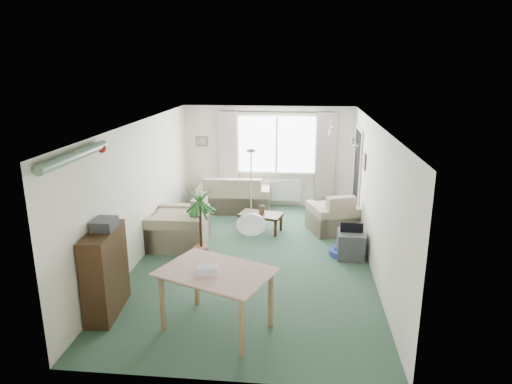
# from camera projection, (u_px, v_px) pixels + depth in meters

# --- Properties ---
(ground) EXTENTS (6.50, 6.50, 0.00)m
(ground) POSITION_uv_depth(u_px,v_px,m) (254.00, 259.00, 8.09)
(ground) COLOR #2C4A37
(window) EXTENTS (1.80, 0.03, 1.30)m
(window) POSITION_uv_depth(u_px,v_px,m) (277.00, 144.00, 10.76)
(window) COLOR white
(curtain_rod) EXTENTS (2.60, 0.03, 0.03)m
(curtain_rod) POSITION_uv_depth(u_px,v_px,m) (277.00, 112.00, 10.47)
(curtain_rod) COLOR black
(curtain_left) EXTENTS (0.45, 0.08, 2.00)m
(curtain_left) POSITION_uv_depth(u_px,v_px,m) (228.00, 154.00, 10.84)
(curtain_left) COLOR beige
(curtain_right) EXTENTS (0.45, 0.08, 2.00)m
(curtain_right) POSITION_uv_depth(u_px,v_px,m) (326.00, 156.00, 10.62)
(curtain_right) COLOR beige
(radiator) EXTENTS (1.20, 0.10, 0.55)m
(radiator) POSITION_uv_depth(u_px,v_px,m) (276.00, 190.00, 11.02)
(radiator) COLOR white
(doorway) EXTENTS (0.03, 0.95, 2.00)m
(doorway) POSITION_uv_depth(u_px,v_px,m) (357.00, 177.00, 9.74)
(doorway) COLOR black
(pendant_lamp) EXTENTS (0.36, 0.36, 0.36)m
(pendant_lamp) POSITION_uv_depth(u_px,v_px,m) (251.00, 225.00, 5.47)
(pendant_lamp) COLOR white
(tinsel_garland) EXTENTS (1.60, 1.60, 0.12)m
(tinsel_garland) POSITION_uv_depth(u_px,v_px,m) (75.00, 156.00, 5.45)
(tinsel_garland) COLOR #196626
(bauble_cluster_a) EXTENTS (0.20, 0.20, 0.20)m
(bauble_cluster_a) POSITION_uv_depth(u_px,v_px,m) (331.00, 128.00, 8.23)
(bauble_cluster_a) COLOR silver
(bauble_cluster_b) EXTENTS (0.20, 0.20, 0.20)m
(bauble_cluster_b) POSITION_uv_depth(u_px,v_px,m) (355.00, 139.00, 7.05)
(bauble_cluster_b) COLOR silver
(wall_picture_back) EXTENTS (0.28, 0.03, 0.22)m
(wall_picture_back) POSITION_uv_depth(u_px,v_px,m) (202.00, 141.00, 10.92)
(wall_picture_back) COLOR brown
(wall_picture_right) EXTENTS (0.03, 0.24, 0.30)m
(wall_picture_right) POSITION_uv_depth(u_px,v_px,m) (365.00, 162.00, 8.63)
(wall_picture_right) COLOR brown
(sofa) EXTENTS (1.72, 0.98, 0.84)m
(sofa) POSITION_uv_depth(u_px,v_px,m) (234.00, 193.00, 10.69)
(sofa) COLOR #B6AB8A
(sofa) RESTS_ON ground
(armchair_corner) EXTENTS (1.16, 1.13, 0.82)m
(armchair_corner) POSITION_uv_depth(u_px,v_px,m) (334.00, 212.00, 9.36)
(armchair_corner) COLOR beige
(armchair_corner) RESTS_ON ground
(armchair_left) EXTENTS (1.06, 1.11, 0.97)m
(armchair_left) POSITION_uv_depth(u_px,v_px,m) (178.00, 220.00, 8.62)
(armchair_left) COLOR tan
(armchair_left) RESTS_ON ground
(coffee_table) EXTENTS (0.94, 0.67, 0.38)m
(coffee_table) POSITION_uv_depth(u_px,v_px,m) (261.00, 222.00, 9.37)
(coffee_table) COLOR black
(coffee_table) RESTS_ON ground
(photo_frame) EXTENTS (0.12, 0.07, 0.16)m
(photo_frame) POSITION_uv_depth(u_px,v_px,m) (262.00, 209.00, 9.34)
(photo_frame) COLOR brown
(photo_frame) RESTS_ON coffee_table
(bookshelf) EXTENTS (0.40, 1.00, 1.20)m
(bookshelf) POSITION_uv_depth(u_px,v_px,m) (105.00, 272.00, 6.22)
(bookshelf) COLOR black
(bookshelf) RESTS_ON ground
(hifi_box) EXTENTS (0.29, 0.36, 0.14)m
(hifi_box) POSITION_uv_depth(u_px,v_px,m) (104.00, 224.00, 6.11)
(hifi_box) COLOR #36373B
(hifi_box) RESTS_ON bookshelf
(houseplant) EXTENTS (0.75, 0.75, 1.34)m
(houseplant) POSITION_uv_depth(u_px,v_px,m) (201.00, 224.00, 7.89)
(houseplant) COLOR #256021
(houseplant) RESTS_ON ground
(dining_table) EXTENTS (1.51, 1.28, 0.80)m
(dining_table) POSITION_uv_depth(u_px,v_px,m) (217.00, 300.00, 5.88)
(dining_table) COLOR tan
(dining_table) RESTS_ON ground
(gift_box) EXTENTS (0.28, 0.22, 0.12)m
(gift_box) POSITION_uv_depth(u_px,v_px,m) (207.00, 271.00, 5.68)
(gift_box) COLOR white
(gift_box) RESTS_ON dining_table
(tv_cube) EXTENTS (0.49, 0.53, 0.47)m
(tv_cube) POSITION_uv_depth(u_px,v_px,m) (351.00, 245.00, 8.11)
(tv_cube) COLOR #3E3F43
(tv_cube) RESTS_ON ground
(pet_bed) EXTENTS (0.58, 0.58, 0.11)m
(pet_bed) POSITION_uv_depth(u_px,v_px,m) (344.00, 252.00, 8.24)
(pet_bed) COLOR #22319D
(pet_bed) RESTS_ON ground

